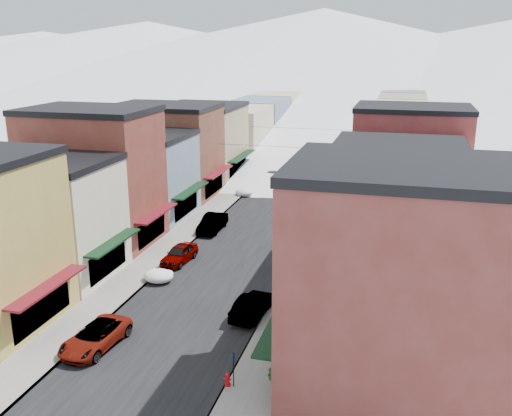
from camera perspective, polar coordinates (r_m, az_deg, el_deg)
The scene contains 39 objects.
ground at distance 33.44m, azimuth -12.30°, elevation -16.81°, with size 600.00×600.00×0.00m, color gray.
road at distance 87.60m, azimuth 5.60°, elevation 4.35°, with size 10.00×160.00×0.01m, color black.
sidewalk_left at distance 88.85m, azimuth 1.39°, elevation 4.64°, with size 3.20×160.00×0.15m, color gray.
sidewalk_right at distance 86.81m, azimuth 9.91°, elevation 4.12°, with size 3.20×160.00×0.15m, color gray.
curb_left at distance 88.51m, azimuth 2.36°, elevation 4.59°, with size 0.10×160.00×0.15m, color slate.
curb_right at distance 86.95m, azimuth 8.89°, elevation 4.19°, with size 0.10×160.00×0.15m, color slate.
bldg_l_cream at distance 47.68m, azimuth -20.09°, elevation -0.91°, with size 11.30×8.20×9.50m.
bldg_l_brick_near at distance 54.04m, azimuth -15.94°, elevation 3.07°, with size 12.30×8.20×12.50m.
bldg_l_grayblue at distance 61.46m, azimuth -11.43°, elevation 3.25°, with size 11.30×9.20×9.00m.
bldg_l_brick_far at distance 69.66m, azimuth -8.98°, elevation 5.74°, with size 13.30×9.20×11.00m.
bldg_l_tan at distance 78.51m, azimuth -5.37°, elevation 6.68°, with size 11.30×11.20×10.00m.
bldg_r_brick_near at distance 30.06m, azimuth 13.94°, elevation -7.34°, with size 12.30×9.20×12.50m.
bldg_r_green at distance 38.99m, azimuth 13.38°, elevation -4.11°, with size 11.30×9.20×9.50m.
bldg_r_blue at distance 47.41m, azimuth 13.79°, elevation 0.16°, with size 11.30×9.20×10.50m.
bldg_r_cream at distance 56.30m, azimuth 14.50°, elevation 1.86°, with size 12.30×9.20×9.00m.
bldg_r_brick_far at distance 64.82m, azimuth 15.14°, elevation 4.81°, with size 13.30×9.20×11.50m.
bldg_r_tan at distance 74.84m, azimuth 14.35°, elevation 5.57°, with size 11.30×11.20×9.50m.
distant_blocks at distance 109.40m, azimuth 7.66°, elevation 8.80°, with size 34.00×55.00×8.00m.
mountain_ridge at distance 303.64m, azimuth 8.89°, elevation 15.45°, with size 670.00×340.00×34.00m.
overhead_cables at distance 74.36m, azimuth 4.14°, elevation 7.10°, with size 16.40×15.04×0.04m.
car_white_suv at distance 37.02m, azimuth -15.77°, elevation -12.29°, with size 2.40×5.21×1.45m, color silver.
car_silver_sedan at distance 48.91m, azimuth -7.68°, elevation -4.56°, with size 1.79×4.45×1.52m, color #A1A5A9.
car_dark_hatch at distance 56.47m, azimuth -4.38°, elevation -1.50°, with size 1.76×5.03×1.66m, color black.
car_silver_wagon at distance 76.55m, azimuth 1.54°, elevation 3.18°, with size 1.87×4.60×1.34m, color #95989C.
car_green_sedan at distance 39.41m, azimuth -0.33°, elevation -9.71°, with size 1.63×4.68×1.54m, color black.
car_gray_suv at distance 53.08m, azimuth 3.94°, elevation -2.77°, with size 1.75×4.35×1.48m, color gray.
car_black_sedan at distance 63.55m, azimuth 5.86°, elevation 0.43°, with size 2.11×5.20×1.51m, color black.
car_lane_silver at distance 89.66m, azimuth 4.61°, elevation 5.19°, with size 1.96×4.88×1.66m, color gray.
car_lane_white at distance 99.20m, azimuth 7.68°, elevation 6.19°, with size 2.81×6.08×1.69m, color silver.
fire_hydrant at distance 32.20m, azimuth -2.86°, elevation -16.79°, with size 0.44×0.33×0.75m.
parking_sign at distance 31.65m, azimuth -2.27°, elevation -15.58°, with size 0.13×0.26×2.07m.
trash_can at distance 55.50m, azimuth 5.39°, elevation -2.05°, with size 0.57×0.57×0.97m.
streetlamp_near at distance 46.56m, azimuth 3.62°, elevation -2.96°, with size 0.34×0.34×4.08m.
streetlamp_far at distance 76.85m, azimuth 8.36°, elevation 5.02°, with size 0.41×0.41×4.88m.
planter_near at distance 38.91m, azimuth 4.56°, elevation -10.62°, with size 0.58×0.51×0.65m, color #3B652D.
planter_far at distance 32.70m, azimuth 1.48°, elevation -16.23°, with size 0.37×0.37×0.66m, color #37642D.
snow_pile_near at distance 45.44m, azimuth -9.66°, elevation -6.70°, with size 2.36×2.65×1.00m.
snow_pile_mid at distance 59.02m, azimuth -4.10°, elevation -0.99°, with size 2.68×2.85×1.13m.
snow_pile_far at distance 69.23m, azimuth -1.15°, elevation 1.57°, with size 2.18×2.54×0.92m.
Camera 1 is at (13.57, -24.64, 18.08)m, focal length 40.00 mm.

